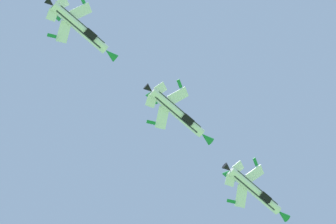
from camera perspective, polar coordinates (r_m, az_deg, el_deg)
name	(u,v)px	position (r m, az deg, el deg)	size (l,w,h in m)	color
fighter_jet_lead	(256,192)	(147.02, 6.35, -5.76)	(15.69, 8.43, 6.42)	silver
fighter_jet_left_wing	(178,114)	(142.86, 0.74, -0.14)	(15.69, 8.84, 5.83)	silver
fighter_jet_right_wing	(81,29)	(140.96, -6.31, 5.98)	(15.69, 8.48, 6.35)	silver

